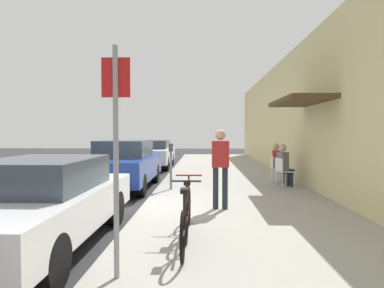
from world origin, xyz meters
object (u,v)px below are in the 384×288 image
(bicycle_1, at_px, (185,223))
(cafe_chair_1, at_px, (276,167))
(seated_patron_1, at_px, (278,161))
(pedestrian_standing, at_px, (220,162))
(seated_patron_0, at_px, (284,164))
(parked_car_0, at_px, (41,202))
(parked_car_1, at_px, (124,164))
(bicycle_0, at_px, (188,212))
(parked_car_2, at_px, (153,153))
(street_sign, at_px, (116,143))
(cafe_chair_0, at_px, (283,170))
(parking_meter, at_px, (171,163))

(bicycle_1, height_order, cafe_chair_1, bicycle_1)
(seated_patron_1, height_order, pedestrian_standing, pedestrian_standing)
(seated_patron_0, bearing_deg, bicycle_1, -115.74)
(parked_car_0, bearing_deg, parked_car_1, 90.00)
(parked_car_0, bearing_deg, bicycle_0, 9.88)
(parked_car_2, height_order, bicycle_0, parked_car_2)
(cafe_chair_1, bearing_deg, street_sign, -114.08)
(seated_patron_0, relative_size, pedestrian_standing, 0.76)
(bicycle_0, height_order, cafe_chair_0, bicycle_0)
(street_sign, distance_m, pedestrian_standing, 3.81)
(bicycle_0, xyz_separation_m, pedestrian_standing, (0.62, 1.82, 0.64))
(cafe_chair_0, bearing_deg, bicycle_0, -118.42)
(cafe_chair_0, bearing_deg, bicycle_1, -115.34)
(parked_car_0, xyz_separation_m, cafe_chair_1, (4.87, 6.23, -0.08))
(parked_car_1, relative_size, parking_meter, 3.33)
(bicycle_1, bearing_deg, parking_meter, 97.48)
(parking_meter, relative_size, cafe_chair_1, 1.52)
(parked_car_2, distance_m, cafe_chair_0, 8.18)
(parked_car_1, xyz_separation_m, bicycle_0, (2.22, -5.15, -0.29))
(pedestrian_standing, bearing_deg, parked_car_1, 130.56)
(bicycle_1, bearing_deg, cafe_chair_1, 67.94)
(parking_meter, xyz_separation_m, seated_patron_1, (3.38, 1.48, -0.07))
(pedestrian_standing, bearing_deg, seated_patron_1, 62.49)
(cafe_chair_0, distance_m, seated_patron_1, 0.96)
(parked_car_2, relative_size, pedestrian_standing, 2.59)
(cafe_chair_0, distance_m, pedestrian_standing, 3.72)
(bicycle_1, relative_size, seated_patron_1, 1.33)
(street_sign, distance_m, cafe_chair_1, 8.33)
(bicycle_0, bearing_deg, parked_car_1, 113.36)
(bicycle_0, bearing_deg, seated_patron_1, 65.10)
(seated_patron_1, bearing_deg, parked_car_1, -172.00)
(bicycle_0, xyz_separation_m, seated_patron_0, (2.71, 4.92, 0.34))
(parked_car_1, xyz_separation_m, cafe_chair_0, (4.88, -0.24, -0.15))
(parked_car_0, distance_m, cafe_chair_1, 7.91)
(bicycle_0, distance_m, cafe_chair_0, 5.58)
(bicycle_0, xyz_separation_m, cafe_chair_1, (2.65, 5.84, 0.14))
(parked_car_0, height_order, street_sign, street_sign)
(bicycle_0, bearing_deg, cafe_chair_0, 61.58)
(parked_car_0, distance_m, pedestrian_standing, 3.63)
(seated_patron_1, bearing_deg, bicycle_0, -114.90)
(parking_meter, height_order, cafe_chair_1, parking_meter)
(parking_meter, bearing_deg, cafe_chair_1, 24.11)
(parked_car_0, bearing_deg, pedestrian_standing, 37.88)
(seated_patron_1, bearing_deg, parked_car_0, -128.39)
(parked_car_2, xyz_separation_m, pedestrian_standing, (2.84, -9.64, 0.39))
(street_sign, height_order, cafe_chair_1, street_sign)
(parked_car_1, xyz_separation_m, parked_car_2, (0.00, 6.32, -0.05))
(parked_car_1, distance_m, street_sign, 7.07)
(cafe_chair_1, bearing_deg, pedestrian_standing, -116.82)
(parked_car_1, height_order, cafe_chair_1, parked_car_1)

